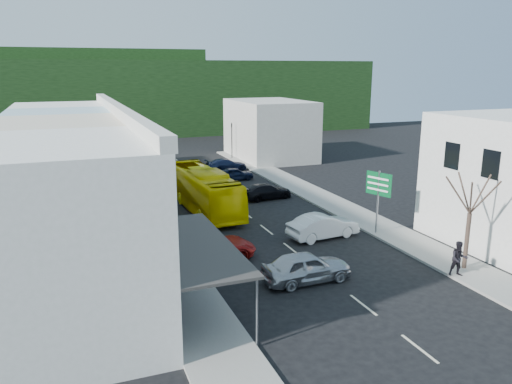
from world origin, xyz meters
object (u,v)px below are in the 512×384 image
object	(u,v)px
pedestrian_left	(147,235)
car_silver	(306,269)
pedestrian_right	(459,260)
car_red	(212,247)
bus	(204,190)
car_white	(323,227)
traffic_signal	(232,141)
direction_sign	(378,203)
street_tree	(470,213)

from	to	relation	value
pedestrian_left	car_silver	bearing A→B (deg)	-133.70
pedestrian_left	pedestrian_right	world-z (taller)	same
pedestrian_right	car_red	bearing A→B (deg)	168.79
pedestrian_left	pedestrian_right	xyz separation A→B (m)	(14.55, -10.03, 0.00)
pedestrian_right	pedestrian_left	bearing A→B (deg)	167.05
bus	pedestrian_right	size ratio (longest dim) A/B	6.82
car_silver	pedestrian_right	size ratio (longest dim) A/B	2.59
car_red	car_white	bearing A→B (deg)	-79.94
bus	car_red	distance (m)	10.50
car_white	traffic_signal	bearing A→B (deg)	-13.70
car_white	pedestrian_right	xyz separation A→B (m)	(3.49, -8.30, 0.30)
car_silver	pedestrian_right	bearing A→B (deg)	-109.67
direction_sign	traffic_signal	size ratio (longest dim) A/B	0.98
car_silver	traffic_signal	world-z (taller)	traffic_signal
car_silver	pedestrian_left	distance (m)	10.25
car_white	traffic_signal	world-z (taller)	traffic_signal
bus	street_tree	bearing A→B (deg)	-61.60
car_red	street_tree	xyz separation A→B (m)	(12.43, -6.56, 2.54)
bus	car_white	bearing A→B (deg)	-61.86
car_white	bus	bearing A→B (deg)	24.04
car_white	car_red	xyz separation A→B (m)	(-7.81, -1.00, 0.00)
pedestrian_left	direction_sign	bearing A→B (deg)	-95.84
car_white	car_red	distance (m)	7.87
car_silver	pedestrian_right	distance (m)	8.02
car_red	traffic_signal	size ratio (longest dim) A/B	1.04
car_silver	traffic_signal	bearing A→B (deg)	-13.81
car_white	direction_sign	size ratio (longest dim) A/B	1.02
pedestrian_left	street_tree	size ratio (longest dim) A/B	0.26
car_silver	car_red	bearing A→B (deg)	36.01
car_silver	direction_sign	bearing A→B (deg)	-58.13
car_white	street_tree	size ratio (longest dim) A/B	0.68
car_silver	bus	bearing A→B (deg)	3.69
traffic_signal	car_red	bearing A→B (deg)	92.75
car_silver	pedestrian_left	world-z (taller)	pedestrian_left
direction_sign	traffic_signal	xyz separation A→B (m)	(0.01, 30.40, 0.05)
car_red	direction_sign	size ratio (longest dim) A/B	1.06
traffic_signal	car_silver	bearing A→B (deg)	100.87
bus	car_red	xyz separation A→B (m)	(-2.32, -10.21, -0.85)
car_silver	pedestrian_right	world-z (taller)	pedestrian_right
pedestrian_left	traffic_signal	distance (m)	31.58
bus	direction_sign	xyz separation A→B (m)	(9.08, -9.92, 0.61)
pedestrian_left	street_tree	world-z (taller)	street_tree
bus	car_silver	size ratio (longest dim) A/B	2.64
bus	street_tree	world-z (taller)	street_tree
direction_sign	street_tree	xyz separation A→B (m)	(1.03, -6.85, 1.08)
car_red	pedestrian_left	xyz separation A→B (m)	(-3.25, 2.74, 0.30)
bus	pedestrian_left	size ratio (longest dim) A/B	6.82
pedestrian_right	bus	bearing A→B (deg)	138.80
car_red	pedestrian_left	world-z (taller)	pedestrian_left
car_silver	direction_sign	xyz separation A→B (m)	(7.71, 5.08, 1.46)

